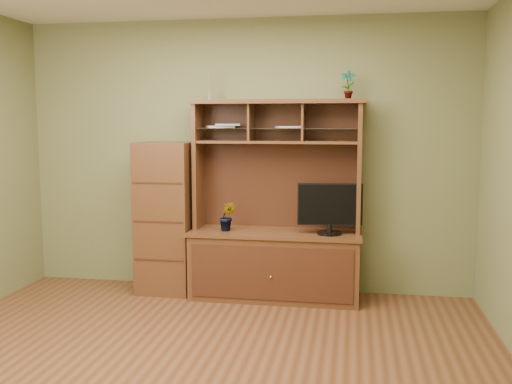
# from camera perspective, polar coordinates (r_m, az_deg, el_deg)

# --- Properties ---
(room) EXTENTS (4.54, 4.04, 2.74)m
(room) POSITION_cam_1_polar(r_m,az_deg,el_deg) (3.79, -6.85, 1.81)
(room) COLOR #522B17
(room) RESTS_ON ground
(media_hutch) EXTENTS (1.66, 0.61, 1.90)m
(media_hutch) POSITION_cam_1_polar(r_m,az_deg,el_deg) (5.52, 1.96, -5.20)
(media_hutch) COLOR #4F2F16
(media_hutch) RESTS_ON room
(monitor) EXTENTS (0.60, 0.23, 0.48)m
(monitor) POSITION_cam_1_polar(r_m,az_deg,el_deg) (5.33, 7.39, -1.56)
(monitor) COLOR black
(monitor) RESTS_ON media_hutch
(orchid_plant) EXTENTS (0.17, 0.14, 0.28)m
(orchid_plant) POSITION_cam_1_polar(r_m,az_deg,el_deg) (5.47, -2.89, -2.45)
(orchid_plant) COLOR #30531C
(orchid_plant) RESTS_ON media_hutch
(top_plant) EXTENTS (0.15, 0.11, 0.27)m
(top_plant) POSITION_cam_1_polar(r_m,az_deg,el_deg) (5.43, 9.17, 10.56)
(top_plant) COLOR #2F7027
(top_plant) RESTS_ON media_hutch
(reed_diffuser) EXTENTS (0.06, 0.06, 0.31)m
(reed_diffuser) POSITION_cam_1_polar(r_m,az_deg,el_deg) (5.61, -4.67, 10.38)
(reed_diffuser) COLOR silver
(reed_diffuser) RESTS_ON media_hutch
(magazines) EXTENTS (0.97, 0.27, 0.04)m
(magazines) POSITION_cam_1_polar(r_m,az_deg,el_deg) (5.52, -1.15, 6.59)
(magazines) COLOR #A2A2A7
(magazines) RESTS_ON media_hutch
(side_cabinet) EXTENTS (0.53, 0.49, 1.49)m
(side_cabinet) POSITION_cam_1_polar(r_m,az_deg,el_deg) (5.74, -8.96, -2.53)
(side_cabinet) COLOR #4F2F16
(side_cabinet) RESTS_ON room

